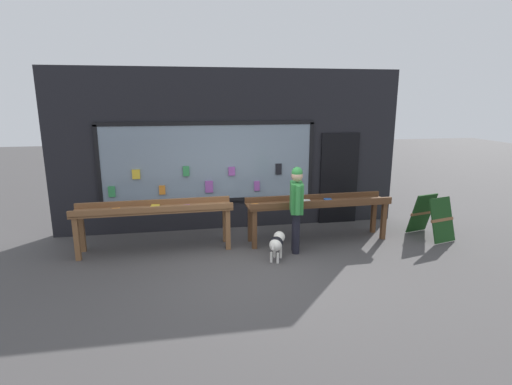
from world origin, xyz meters
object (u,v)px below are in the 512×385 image
at_px(small_dog, 277,243).
at_px(sandwich_board_sign, 432,216).
at_px(person_browsing, 296,203).
at_px(display_table_left, 154,212).
at_px(display_table_right, 318,206).

bearing_deg(small_dog, sandwich_board_sign, -54.28).
bearing_deg(person_browsing, sandwich_board_sign, -73.48).
bearing_deg(display_table_left, small_dog, -21.07).
relative_size(display_table_right, person_browsing, 1.79).
height_order(display_table_right, person_browsing, person_browsing).
distance_m(display_table_left, person_browsing, 2.69).
relative_size(person_browsing, sandwich_board_sign, 1.77).
bearing_deg(small_dog, display_table_left, 95.15).
bearing_deg(sandwich_board_sign, person_browsing, 171.60).
bearing_deg(sandwich_board_sign, display_table_right, 159.82).
xyz_separation_m(display_table_right, small_dog, (-1.05, -0.84, -0.42)).
relative_size(display_table_right, small_dog, 4.99).
bearing_deg(display_table_left, sandwich_board_sign, -2.68).
distance_m(display_table_right, sandwich_board_sign, 2.43).
height_order(display_table_right, sandwich_board_sign, display_table_right).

